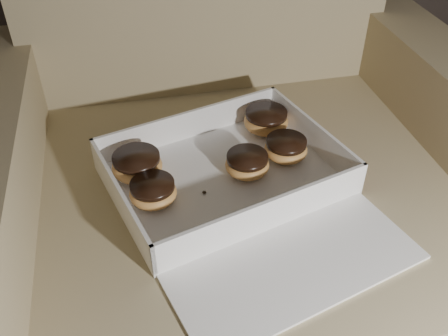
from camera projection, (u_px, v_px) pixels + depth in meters
armchair at (235, 203)px, 1.00m from camera, size 0.93×0.79×0.98m
bakery_box at (237, 188)px, 0.82m from camera, size 0.47×0.51×0.06m
donut_a at (266, 120)px, 0.94m from camera, size 0.08×0.08×0.04m
donut_b at (286, 148)px, 0.87m from camera, size 0.08×0.08×0.04m
donut_c at (153, 191)px, 0.79m from camera, size 0.08×0.08×0.04m
donut_d at (137, 165)px, 0.83m from camera, size 0.08×0.08×0.04m
donut_e at (247, 164)px, 0.84m from camera, size 0.07×0.07×0.04m
crumb_a at (194, 231)px, 0.74m from camera, size 0.01×0.01×0.00m
crumb_b at (244, 227)px, 0.75m from camera, size 0.01×0.01×0.00m
crumb_c at (258, 168)px, 0.86m from camera, size 0.01×0.01×0.00m
crumb_d at (204, 192)px, 0.81m from camera, size 0.01×0.01×0.00m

